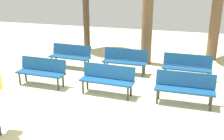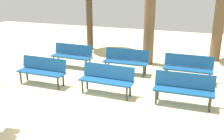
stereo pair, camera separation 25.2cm
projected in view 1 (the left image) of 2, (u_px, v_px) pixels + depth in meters
name	position (u px, v px, depth m)	size (l,w,h in m)	color
ground_plane	(87.00, 118.00, 6.69)	(24.00, 24.00, 0.00)	beige
bench_r0_c0	(42.00, 70.00, 8.59)	(1.62, 0.54, 0.87)	navy
bench_r0_c1	(108.00, 78.00, 7.93)	(1.62, 0.56, 0.87)	navy
bench_r0_c2	(185.00, 87.00, 7.32)	(1.60, 0.48, 0.87)	navy
bench_r1_c0	(70.00, 55.00, 10.28)	(1.62, 0.56, 0.87)	navy
bench_r1_c1	(125.00, 60.00, 9.68)	(1.60, 0.48, 0.87)	navy
bench_r1_c2	(187.00, 66.00, 9.01)	(1.61, 0.51, 0.87)	navy
tree_1	(147.00, 29.00, 10.50)	(0.42, 0.42, 2.75)	brown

